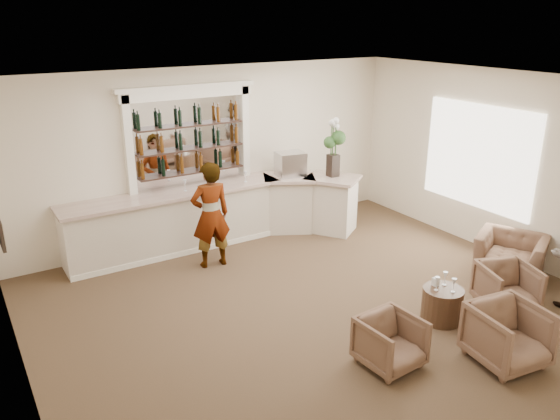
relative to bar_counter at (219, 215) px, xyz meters
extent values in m
plane|color=brown|center=(0.16, -3.00, -0.57)|extent=(8.00, 8.00, 0.00)
cube|color=#F2E3C9|center=(0.16, 0.50, 1.08)|extent=(8.00, 0.04, 3.30)
cube|color=#F2E3C9|center=(-3.84, -3.00, 1.08)|extent=(0.04, 7.00, 3.30)
cube|color=#F2E3C9|center=(4.16, -3.00, 1.08)|extent=(0.04, 7.00, 3.30)
cube|color=white|center=(0.16, -3.00, 2.73)|extent=(8.00, 7.00, 0.04)
cube|color=white|center=(4.13, -2.50, 1.13)|extent=(0.05, 2.40, 1.90)
cube|color=black|center=(-3.81, -1.80, 1.08)|extent=(0.04, 0.46, 0.38)
cube|color=beige|center=(-3.78, -1.80, 1.08)|extent=(0.01, 0.38, 0.30)
cube|color=silver|center=(-0.84, 0.15, -0.03)|extent=(4.00, 0.70, 1.08)
cube|color=beige|center=(-0.84, 0.13, 0.54)|extent=(4.10, 0.82, 0.06)
cube|color=silver|center=(1.51, -0.08, -0.03)|extent=(1.12, 1.04, 1.08)
cube|color=beige|center=(1.51, -0.10, 0.54)|extent=(1.27, 1.19, 0.06)
cube|color=silver|center=(2.21, -0.60, -0.03)|extent=(1.08, 1.14, 1.08)
cube|color=beige|center=(2.21, -0.62, 0.54)|extent=(1.24, 1.29, 0.06)
cube|color=white|center=(-0.84, -0.18, -0.52)|extent=(4.00, 0.06, 0.10)
cube|color=white|center=(-0.34, 0.48, 1.38)|extent=(2.15, 0.02, 1.65)
cube|color=white|center=(-1.49, 0.42, 0.88)|extent=(0.14, 0.16, 2.90)
cube|color=white|center=(0.81, 0.42, 0.88)|extent=(0.14, 0.16, 2.90)
cube|color=white|center=(-0.34, 0.42, 2.27)|extent=(2.52, 0.16, 0.18)
cube|color=white|center=(-0.34, 0.42, 2.39)|extent=(2.64, 0.20, 0.08)
cube|color=black|center=(-0.34, 0.37, 0.81)|extent=(2.05, 0.20, 0.03)
cube|color=black|center=(-0.34, 0.37, 1.25)|extent=(2.05, 0.20, 0.03)
cube|color=black|center=(-0.34, 0.37, 1.69)|extent=(2.05, 0.20, 0.03)
cylinder|color=#44291D|center=(1.45, -4.26, -0.32)|extent=(0.58, 0.58, 0.50)
imported|color=gray|center=(-0.55, -0.83, 0.36)|extent=(0.73, 0.52, 1.87)
imported|color=brown|center=(0.08, -4.66, -0.24)|extent=(0.74, 0.76, 0.66)
imported|color=brown|center=(1.36, -5.40, -0.18)|extent=(0.95, 0.97, 0.78)
imported|color=brown|center=(2.52, -4.53, -0.22)|extent=(0.97, 0.98, 0.70)
imported|color=brown|center=(3.56, -3.82, -0.22)|extent=(1.32, 1.38, 0.70)
cube|color=silver|center=(1.56, -0.07, 0.80)|extent=(0.61, 0.54, 0.47)
cube|color=black|center=(2.25, -0.57, 0.79)|extent=(0.20, 0.20, 0.44)
cube|color=silver|center=(1.43, -4.12, -0.01)|extent=(0.08, 0.08, 0.12)
camera|label=1|loc=(-4.18, -8.88, 3.59)|focal=35.00mm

